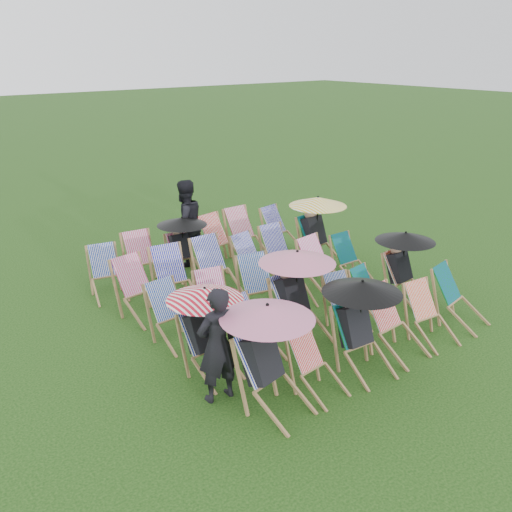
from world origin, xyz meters
TOP-DOWN VIEW (x-y plane):
  - ground at (0.00, 0.00)m, footprint 100.00×100.00m
  - deckchair_0 at (-1.91, -2.16)m, footprint 1.17×1.28m
  - deckchair_1 at (-1.21, -2.25)m, footprint 0.62×0.80m
  - deckchair_2 at (-0.33, -2.21)m, footprint 1.10×1.16m
  - deckchair_3 at (0.41, -2.21)m, footprint 0.70×0.94m
  - deckchair_4 at (1.16, -2.29)m, footprint 0.66×0.86m
  - deckchair_5 at (2.00, -2.23)m, footprint 0.78×0.97m
  - deckchair_6 at (-2.07, -0.99)m, footprint 1.06×1.13m
  - deckchair_7 at (-1.32, -1.06)m, footprint 0.73×0.91m
  - deckchair_8 at (-0.40, -0.98)m, footprint 1.18×1.25m
  - deckchair_9 at (0.47, -1.17)m, footprint 0.65×0.83m
  - deckchair_10 at (1.09, -1.19)m, footprint 0.65×0.83m
  - deckchair_11 at (2.04, -1.08)m, footprint 1.05×1.11m
  - deckchair_12 at (-1.97, 0.10)m, footprint 0.66×0.88m
  - deckchair_13 at (-1.18, 0.09)m, footprint 0.73×0.92m
  - deckchair_14 at (-0.33, 0.02)m, footprint 0.80×1.00m
  - deckchair_15 at (0.42, 0.03)m, footprint 0.62×0.80m
  - deckchair_16 at (1.11, -0.01)m, footprint 0.80×1.02m
  - deckchair_17 at (1.98, 0.12)m, footprint 0.59×0.81m
  - deckchair_18 at (-1.96, 1.20)m, footprint 0.77×0.99m
  - deckchair_19 at (-1.30, 1.22)m, footprint 0.78×1.01m
  - deckchair_20 at (-0.42, 1.22)m, footprint 0.67×0.94m
  - deckchair_21 at (0.41, 1.16)m, footprint 0.75×0.94m
  - deckchair_22 at (1.14, 1.25)m, footprint 0.65×0.89m
  - deckchair_23 at (2.11, 1.19)m, footprint 1.18×1.25m
  - deckchair_24 at (-2.06, 2.33)m, footprint 0.74×0.92m
  - deckchair_25 at (-1.27, 2.42)m, footprint 0.72×0.95m
  - deckchair_26 at (-0.44, 2.37)m, footprint 0.98×1.03m
  - deckchair_27 at (0.50, 2.38)m, footprint 0.81×1.02m
  - deckchair_28 at (1.17, 2.42)m, footprint 0.70×0.97m
  - deckchair_29 at (2.05, 2.30)m, footprint 0.77×0.97m
  - person_left at (-2.30, -1.56)m, footprint 0.58×0.40m
  - person_rear at (-0.08, 2.88)m, footprint 0.92×0.75m

SIDE VIEW (x-z plane):
  - ground at x=0.00m, z-range 0.00..0.00m
  - deckchair_1 at x=-1.21m, z-range 0.00..0.81m
  - deckchair_10 at x=1.09m, z-range 0.00..0.82m
  - deckchair_15 at x=0.42m, z-range 0.00..0.82m
  - deckchair_9 at x=0.47m, z-range 0.00..0.83m
  - deckchair_17 at x=1.98m, z-range 0.00..0.87m
  - deckchair_4 at x=1.16m, z-range 0.00..0.88m
  - deckchair_7 at x=-1.32m, z-range 0.00..0.89m
  - deckchair_13 at x=-1.18m, z-range 0.00..0.89m
  - deckchair_24 at x=-2.06m, z-range 0.00..0.90m
  - deckchair_12 at x=-1.97m, z-range 0.00..0.91m
  - deckchair_21 at x=0.41m, z-range 0.00..0.93m
  - deckchair_22 at x=1.14m, z-range 0.00..0.94m
  - deckchair_5 at x=2.00m, z-range 0.00..0.94m
  - deckchair_29 at x=2.05m, z-range 0.00..0.95m
  - deckchair_25 at x=-1.27m, z-range 0.00..0.97m
  - deckchair_14 at x=-0.33m, z-range 0.00..0.97m
  - deckchair_3 at x=0.41m, z-range 0.00..0.98m
  - deckchair_18 at x=-1.96m, z-range 0.00..0.99m
  - deckchair_27 at x=0.50m, z-range 0.00..1.01m
  - deckchair_19 at x=-1.30m, z-range 0.00..1.01m
  - deckchair_20 at x=-0.42m, z-range 0.00..1.01m
  - deckchair_16 at x=1.11m, z-range 0.00..1.02m
  - deckchair_28 at x=1.17m, z-range 0.00..1.03m
  - deckchair_26 at x=-0.44m, z-range 0.03..1.20m
  - deckchair_11 at x=2.04m, z-range 0.03..1.28m
  - deckchair_6 at x=-2.07m, z-range 0.03..1.29m
  - deckchair_2 at x=-0.33m, z-range 0.04..1.35m
  - deckchair_0 at x=-1.91m, z-range 0.04..1.43m
  - deckchair_8 at x=-0.40m, z-range 0.04..1.44m
  - deckchair_23 at x=2.11m, z-range 0.04..1.44m
  - person_left at x=-2.30m, z-range 0.00..1.55m
  - person_rear at x=-0.08m, z-range 0.00..1.79m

